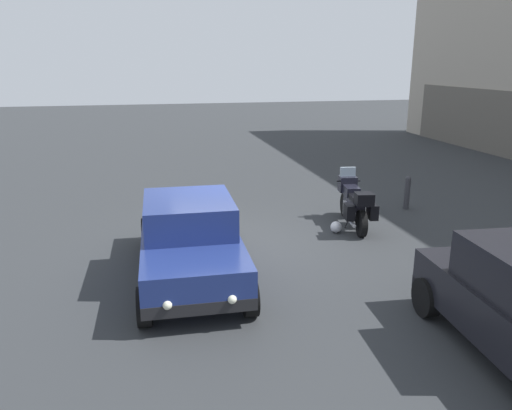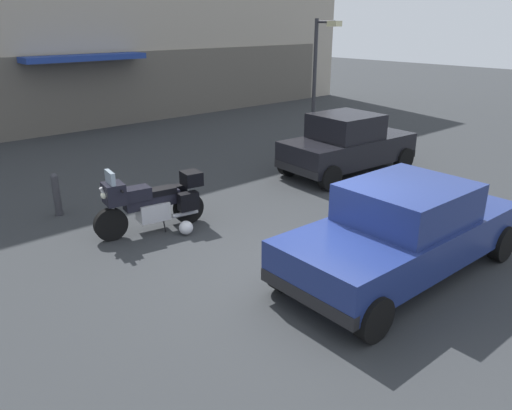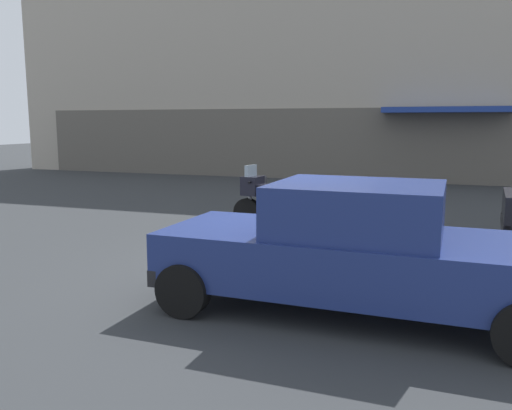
{
  "view_description": "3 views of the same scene",
  "coord_description": "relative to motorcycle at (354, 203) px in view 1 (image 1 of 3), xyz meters",
  "views": [
    {
      "loc": [
        10.31,
        -1.79,
        4.0
      ],
      "look_at": [
        -0.24,
        0.61,
        0.89
      ],
      "focal_mm": 35.04,
      "sensor_mm": 36.0,
      "label": 1
    },
    {
      "loc": [
        -5.35,
        -4.94,
        3.97
      ],
      "look_at": [
        -0.06,
        1.02,
        0.98
      ],
      "focal_mm": 34.69,
      "sensor_mm": 36.0,
      "label": 2
    },
    {
      "loc": [
        2.2,
        -7.12,
        2.25
      ],
      "look_at": [
        -0.68,
        1.13,
        0.88
      ],
      "focal_mm": 36.93,
      "sensor_mm": 36.0,
      "label": 3
    }
  ],
  "objects": [
    {
      "name": "car_sedan_far",
      "position": [
        2.11,
        -4.29,
        0.16
      ],
      "size": [
        4.62,
        2.02,
        1.56
      ],
      "rotation": [
        0.0,
        0.0,
        -0.03
      ],
      "color": "navy",
      "rests_on": "ground"
    },
    {
      "name": "ground_plane",
      "position": [
        0.81,
        -3.24,
        -0.62
      ],
      "size": [
        80.0,
        80.0,
        0.0
      ],
      "primitive_type": "plane",
      "color": "#2D3033"
    },
    {
      "name": "helmet",
      "position": [
        0.36,
        -0.59,
        -0.48
      ],
      "size": [
        0.28,
        0.28,
        0.28
      ],
      "primitive_type": "sphere",
      "color": "silver",
      "rests_on": "ground"
    },
    {
      "name": "motorcycle",
      "position": [
        0.0,
        0.0,
        0.0
      ],
      "size": [
        2.25,
        0.92,
        1.36
      ],
      "rotation": [
        0.0,
        0.0,
        2.98
      ],
      "color": "black",
      "rests_on": "ground"
    },
    {
      "name": "bollard_curbside",
      "position": [
        -1.12,
        2.09,
        -0.12
      ],
      "size": [
        0.16,
        0.16,
        0.95
      ],
      "color": "#333338",
      "rests_on": "ground"
    }
  ]
}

